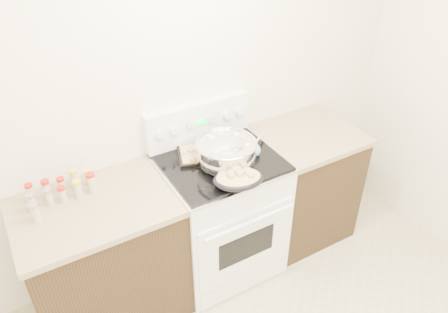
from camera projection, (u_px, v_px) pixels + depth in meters
room_shell at (361, 222)px, 1.24m from camera, size 4.10×3.60×2.75m
counter_left at (106, 259)px, 2.76m from camera, size 0.93×0.67×0.92m
counter_right at (301, 183)px, 3.41m from camera, size 0.73×0.67×0.92m
kitchen_range at (220, 212)px, 3.08m from camera, size 0.78×0.73×1.22m
mixing_bowl at (226, 154)px, 2.73m from camera, size 0.44×0.44×0.23m
roasting_pan at (238, 178)px, 2.58m from camera, size 0.36×0.30×0.12m
baking_sheet at (204, 154)px, 2.85m from camera, size 0.41×0.35×0.06m
wooden_spoon at (219, 173)px, 2.69m from camera, size 0.09×0.27×0.04m
blue_ladle at (254, 149)px, 2.86m from camera, size 0.25×0.21×0.11m
spice_jars at (60, 191)px, 2.51m from camera, size 0.39×0.24×0.13m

